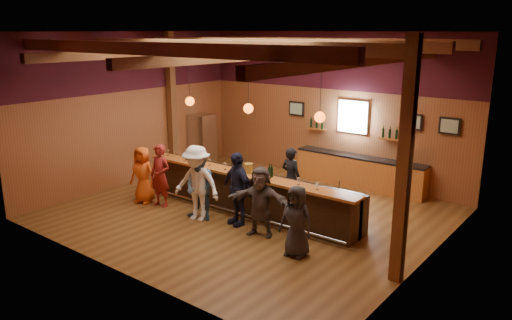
# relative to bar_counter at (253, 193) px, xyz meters

# --- Properties ---
(room) EXTENTS (9.04, 9.00, 4.52)m
(room) POSITION_rel_bar_counter_xyz_m (-0.02, -0.09, 2.69)
(room) COLOR brown
(room) RESTS_ON ground
(bar_counter) EXTENTS (6.30, 1.07, 1.11)m
(bar_counter) POSITION_rel_bar_counter_xyz_m (0.00, 0.00, 0.00)
(bar_counter) COLOR black
(bar_counter) RESTS_ON ground
(back_bar_cabinet) EXTENTS (4.00, 0.52, 0.95)m
(back_bar_cabinet) POSITION_rel_bar_counter_xyz_m (1.18, 3.57, -0.05)
(back_bar_cabinet) COLOR #9C4F1C
(back_bar_cabinet) RESTS_ON ground
(window) EXTENTS (0.95, 0.09, 0.95)m
(window) POSITION_rel_bar_counter_xyz_m (0.78, 3.80, 1.53)
(window) COLOR silver
(window) RESTS_ON room
(framed_pictures) EXTENTS (5.35, 0.05, 0.45)m
(framed_pictures) POSITION_rel_bar_counter_xyz_m (1.65, 3.79, 1.58)
(framed_pictures) COLOR black
(framed_pictures) RESTS_ON room
(wine_shelves) EXTENTS (3.00, 0.18, 0.30)m
(wine_shelves) POSITION_rel_bar_counter_xyz_m (0.78, 3.73, 1.10)
(wine_shelves) COLOR #9C4F1C
(wine_shelves) RESTS_ON room
(pendant_lights) EXTENTS (4.24, 0.24, 1.37)m
(pendant_lights) POSITION_rel_bar_counter_xyz_m (-0.02, -0.15, 2.19)
(pendant_lights) COLOR black
(pendant_lights) RESTS_ON room
(stainless_fridge) EXTENTS (0.70, 0.70, 1.80)m
(stainless_fridge) POSITION_rel_bar_counter_xyz_m (-4.12, 2.45, 0.38)
(stainless_fridge) COLOR silver
(stainless_fridge) RESTS_ON ground
(customer_orange) EXTENTS (0.84, 0.63, 1.54)m
(customer_orange) POSITION_rel_bar_counter_xyz_m (-2.82, -1.21, 0.25)
(customer_orange) COLOR #E05415
(customer_orange) RESTS_ON ground
(customer_redvest) EXTENTS (0.66, 0.48, 1.67)m
(customer_redvest) POSITION_rel_bar_counter_xyz_m (-2.21, -1.13, 0.31)
(customer_redvest) COLOR maroon
(customer_redvest) RESTS_ON ground
(customer_denim) EXTENTS (0.89, 0.73, 1.67)m
(customer_denim) POSITION_rel_bar_counter_xyz_m (-0.70, -1.18, 0.32)
(customer_denim) COLOR #426484
(customer_denim) RESTS_ON ground
(customer_white) EXTENTS (1.33, 0.93, 1.87)m
(customer_white) POSITION_rel_bar_counter_xyz_m (-0.75, -1.25, 0.42)
(customer_white) COLOR white
(customer_white) RESTS_ON ground
(customer_navy) EXTENTS (1.12, 0.69, 1.78)m
(customer_navy) POSITION_rel_bar_counter_xyz_m (0.20, -0.86, 0.37)
(customer_navy) COLOR #191C33
(customer_navy) RESTS_ON ground
(customer_brown) EXTENTS (1.57, 0.87, 1.61)m
(customer_brown) POSITION_rel_bar_counter_xyz_m (1.04, -1.05, 0.29)
(customer_brown) COLOR #514540
(customer_brown) RESTS_ON ground
(customer_dark) EXTENTS (0.78, 0.54, 1.51)m
(customer_dark) POSITION_rel_bar_counter_xyz_m (2.27, -1.43, 0.23)
(customer_dark) COLOR #28282A
(customer_dark) RESTS_ON ground
(bartender) EXTENTS (0.62, 0.43, 1.62)m
(bartender) POSITION_rel_bar_counter_xyz_m (0.54, 0.92, 0.29)
(bartender) COLOR black
(bartender) RESTS_ON ground
(ice_bucket) EXTENTS (0.22, 0.22, 0.24)m
(ice_bucket) POSITION_rel_bar_counter_xyz_m (0.05, -0.24, 0.71)
(ice_bucket) COLOR olive
(ice_bucket) RESTS_ON bar_counter
(bottle_a) EXTENTS (0.07, 0.07, 0.32)m
(bottle_a) POSITION_rel_bar_counter_xyz_m (0.71, -0.17, 0.71)
(bottle_a) COLOR black
(bottle_a) RESTS_ON bar_counter
(bottle_b) EXTENTS (0.08, 0.08, 0.35)m
(bottle_b) POSITION_rel_bar_counter_xyz_m (0.72, -0.28, 0.72)
(bottle_b) COLOR black
(bottle_b) RESTS_ON bar_counter
(glass_a) EXTENTS (0.08, 0.08, 0.18)m
(glass_a) POSITION_rel_bar_counter_xyz_m (-2.82, -0.28, 0.72)
(glass_a) COLOR silver
(glass_a) RESTS_ON bar_counter
(glass_b) EXTENTS (0.07, 0.07, 0.16)m
(glass_b) POSITION_rel_bar_counter_xyz_m (-2.02, -0.41, 0.71)
(glass_b) COLOR silver
(glass_b) RESTS_ON bar_counter
(glass_c) EXTENTS (0.08, 0.08, 0.18)m
(glass_c) POSITION_rel_bar_counter_xyz_m (-1.59, -0.22, 0.72)
(glass_c) COLOR silver
(glass_c) RESTS_ON bar_counter
(glass_d) EXTENTS (0.08, 0.08, 0.18)m
(glass_d) POSITION_rel_bar_counter_xyz_m (-1.21, -0.30, 0.71)
(glass_d) COLOR silver
(glass_d) RESTS_ON bar_counter
(glass_e) EXTENTS (0.08, 0.08, 0.19)m
(glass_e) POSITION_rel_bar_counter_xyz_m (-0.61, -0.36, 0.72)
(glass_e) COLOR silver
(glass_e) RESTS_ON bar_counter
(glass_f) EXTENTS (0.07, 0.07, 0.16)m
(glass_f) POSITION_rel_bar_counter_xyz_m (0.55, -0.29, 0.70)
(glass_f) COLOR silver
(glass_f) RESTS_ON bar_counter
(glass_g) EXTENTS (0.08, 0.08, 0.17)m
(glass_g) POSITION_rel_bar_counter_xyz_m (1.55, -0.27, 0.71)
(glass_g) COLOR silver
(glass_g) RESTS_ON bar_counter
(glass_h) EXTENTS (0.08, 0.08, 0.18)m
(glass_h) POSITION_rel_bar_counter_xyz_m (2.08, -0.33, 0.72)
(glass_h) COLOR silver
(glass_h) RESTS_ON bar_counter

